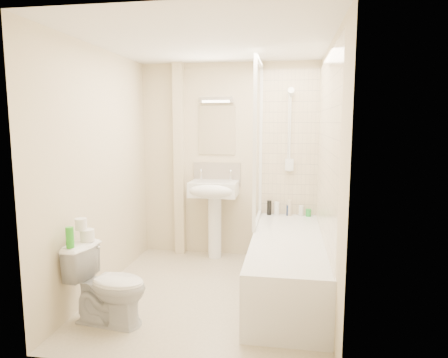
# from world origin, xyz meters

# --- Properties ---
(floor) EXTENTS (2.50, 2.50, 0.00)m
(floor) POSITION_xyz_m (0.00, 0.00, 0.00)
(floor) COLOR beige
(floor) RESTS_ON ground
(wall_back) EXTENTS (2.20, 0.02, 2.40)m
(wall_back) POSITION_xyz_m (0.00, 1.25, 1.20)
(wall_back) COLOR beige
(wall_back) RESTS_ON ground
(wall_left) EXTENTS (0.02, 2.50, 2.40)m
(wall_left) POSITION_xyz_m (-1.10, 0.00, 1.20)
(wall_left) COLOR beige
(wall_left) RESTS_ON ground
(wall_right) EXTENTS (0.02, 2.50, 2.40)m
(wall_right) POSITION_xyz_m (1.10, 0.00, 1.20)
(wall_right) COLOR beige
(wall_right) RESTS_ON ground
(ceiling) EXTENTS (2.20, 2.50, 0.02)m
(ceiling) POSITION_xyz_m (0.00, 0.00, 2.40)
(ceiling) COLOR white
(ceiling) RESTS_ON wall_back
(tile_back) EXTENTS (0.70, 0.01, 1.75)m
(tile_back) POSITION_xyz_m (0.75, 1.24, 1.42)
(tile_back) COLOR beige
(tile_back) RESTS_ON wall_back
(tile_right) EXTENTS (0.01, 2.10, 1.75)m
(tile_right) POSITION_xyz_m (1.09, 0.20, 1.42)
(tile_right) COLOR beige
(tile_right) RESTS_ON wall_right
(pipe_boxing) EXTENTS (0.12, 0.12, 2.40)m
(pipe_boxing) POSITION_xyz_m (-0.62, 1.19, 1.20)
(pipe_boxing) COLOR beige
(pipe_boxing) RESTS_ON ground
(splashback) EXTENTS (0.60, 0.02, 0.30)m
(splashback) POSITION_xyz_m (-0.15, 1.24, 1.03)
(splashback) COLOR beige
(splashback) RESTS_ON wall_back
(mirror) EXTENTS (0.46, 0.01, 0.60)m
(mirror) POSITION_xyz_m (-0.15, 1.24, 1.58)
(mirror) COLOR white
(mirror) RESTS_ON wall_back
(strip_light) EXTENTS (0.42, 0.07, 0.07)m
(strip_light) POSITION_xyz_m (-0.15, 1.22, 1.95)
(strip_light) COLOR silver
(strip_light) RESTS_ON wall_back
(bathtub) EXTENTS (0.70, 2.10, 0.55)m
(bathtub) POSITION_xyz_m (0.75, 0.20, 0.29)
(bathtub) COLOR white
(bathtub) RESTS_ON ground
(shower_screen) EXTENTS (0.04, 0.92, 1.80)m
(shower_screen) POSITION_xyz_m (0.40, 0.80, 1.45)
(shower_screen) COLOR white
(shower_screen) RESTS_ON bathtub
(shower_fixture) EXTENTS (0.10, 0.16, 0.99)m
(shower_fixture) POSITION_xyz_m (0.75, 1.19, 1.55)
(shower_fixture) COLOR white
(shower_fixture) RESTS_ON wall_back
(pedestal_sink) EXTENTS (0.57, 0.51, 1.10)m
(pedestal_sink) POSITION_xyz_m (-0.15, 1.01, 0.77)
(pedestal_sink) COLOR white
(pedestal_sink) RESTS_ON ground
(bottle_black_a) EXTENTS (0.05, 0.05, 0.18)m
(bottle_black_a) POSITION_xyz_m (0.52, 1.16, 0.64)
(bottle_black_a) COLOR black
(bottle_black_a) RESTS_ON bathtub
(bottle_white_a) EXTENTS (0.06, 0.06, 0.16)m
(bottle_white_a) POSITION_xyz_m (0.61, 1.16, 0.63)
(bottle_white_a) COLOR white
(bottle_white_a) RESTS_ON bathtub
(bottle_blue) EXTENTS (0.05, 0.05, 0.13)m
(bottle_blue) POSITION_xyz_m (0.75, 1.16, 0.62)
(bottle_blue) COLOR #12244E
(bottle_blue) RESTS_ON bathtub
(bottle_cream) EXTENTS (0.06, 0.06, 0.19)m
(bottle_cream) POSITION_xyz_m (0.76, 1.16, 0.65)
(bottle_cream) COLOR beige
(bottle_cream) RESTS_ON bathtub
(bottle_white_b) EXTENTS (0.06, 0.06, 0.13)m
(bottle_white_b) POSITION_xyz_m (0.90, 1.16, 0.61)
(bottle_white_b) COLOR silver
(bottle_white_b) RESTS_ON bathtub
(bottle_green) EXTENTS (0.06, 0.06, 0.09)m
(bottle_green) POSITION_xyz_m (0.99, 1.16, 0.59)
(bottle_green) COLOR green
(bottle_green) RESTS_ON bathtub
(toilet) EXTENTS (0.55, 0.76, 0.67)m
(toilet) POSITION_xyz_m (-0.72, -0.69, 0.34)
(toilet) COLOR white
(toilet) RESTS_ON ground
(toilet_roll_lower) EXTENTS (0.12, 0.12, 0.10)m
(toilet_roll_lower) POSITION_xyz_m (-0.94, -0.60, 0.72)
(toilet_roll_lower) COLOR white
(toilet_roll_lower) RESTS_ON toilet
(toilet_roll_upper) EXTENTS (0.10, 0.10, 0.10)m
(toilet_roll_upper) POSITION_xyz_m (-0.98, -0.62, 0.82)
(toilet_roll_upper) COLOR white
(toilet_roll_upper) RESTS_ON toilet_roll_lower
(green_bottle) EXTENTS (0.06, 0.06, 0.17)m
(green_bottle) POSITION_xyz_m (-0.99, -0.79, 0.76)
(green_bottle) COLOR green
(green_bottle) RESTS_ON toilet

